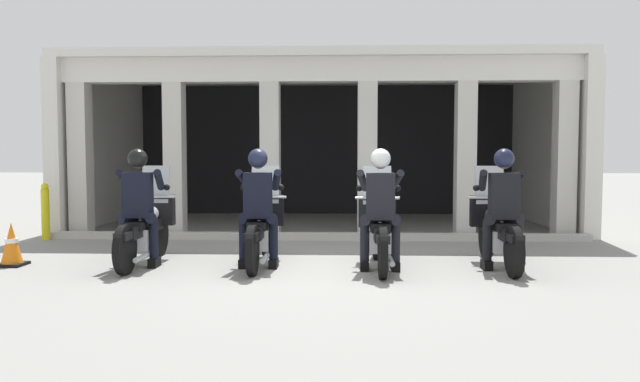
# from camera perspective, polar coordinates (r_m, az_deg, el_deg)

# --- Properties ---
(ground_plane) EXTENTS (80.00, 80.00, 0.00)m
(ground_plane) POSITION_cam_1_polar(r_m,az_deg,el_deg) (11.09, 0.54, -4.33)
(ground_plane) COLOR gray
(station_building) EXTENTS (10.04, 4.93, 3.43)m
(station_building) POSITION_cam_1_polar(r_m,az_deg,el_deg) (13.48, 0.30, 6.25)
(station_building) COLOR black
(station_building) RESTS_ON ground
(kerb_strip) EXTENTS (9.54, 0.24, 0.12)m
(kerb_strip) POSITION_cam_1_polar(r_m,az_deg,el_deg) (10.61, -0.24, -4.35)
(kerb_strip) COLOR #B7B5AD
(kerb_strip) RESTS_ON ground
(motorcycle_far_left) EXTENTS (0.62, 2.04, 1.35)m
(motorcycle_far_left) POSITION_cam_1_polar(r_m,az_deg,el_deg) (8.62, -16.26, -3.35)
(motorcycle_far_left) COLOR black
(motorcycle_far_left) RESTS_ON ground
(police_officer_far_left) EXTENTS (0.63, 0.61, 1.58)m
(police_officer_far_left) POSITION_cam_1_polar(r_m,az_deg,el_deg) (8.31, -16.94, -0.57)
(police_officer_far_left) COLOR black
(police_officer_far_left) RESTS_ON ground
(motorcycle_center_left) EXTENTS (0.62, 2.04, 1.35)m
(motorcycle_center_left) POSITION_cam_1_polar(r_m,az_deg,el_deg) (8.26, -5.61, -3.52)
(motorcycle_center_left) COLOR black
(motorcycle_center_left) RESTS_ON ground
(police_officer_center_left) EXTENTS (0.63, 0.61, 1.58)m
(police_officer_center_left) POSITION_cam_1_polar(r_m,az_deg,el_deg) (7.94, -5.92, -0.62)
(police_officer_center_left) COLOR black
(police_officer_center_left) RESTS_ON ground
(motorcycle_center_right) EXTENTS (0.62, 2.04, 1.35)m
(motorcycle_center_right) POSITION_cam_1_polar(r_m,az_deg,el_deg) (8.07, 5.64, -3.68)
(motorcycle_center_right) COLOR black
(motorcycle_center_right) RESTS_ON ground
(police_officer_center_right) EXTENTS (0.63, 0.61, 1.58)m
(police_officer_center_right) POSITION_cam_1_polar(r_m,az_deg,el_deg) (7.74, 5.78, -0.72)
(police_officer_center_right) COLOR black
(police_officer_center_right) RESTS_ON ground
(motorcycle_far_right) EXTENTS (0.62, 2.04, 1.35)m
(motorcycle_far_right) POSITION_cam_1_polar(r_m,az_deg,el_deg) (8.43, 16.56, -3.50)
(motorcycle_far_right) COLOR black
(motorcycle_far_right) RESTS_ON ground
(police_officer_far_right) EXTENTS (0.63, 0.61, 1.58)m
(police_officer_far_right) POSITION_cam_1_polar(r_m,az_deg,el_deg) (8.12, 17.10, -0.67)
(police_officer_far_right) COLOR black
(police_officer_far_right) RESTS_ON ground
(traffic_cone_flank) EXTENTS (0.34, 0.34, 0.59)m
(traffic_cone_flank) POSITION_cam_1_polar(r_m,az_deg,el_deg) (9.11, -27.39, -4.57)
(traffic_cone_flank) COLOR black
(traffic_cone_flank) RESTS_ON ground
(bollard_kerbside) EXTENTS (0.14, 0.14, 1.01)m
(bollard_kerbside) POSITION_cam_1_polar(r_m,az_deg,el_deg) (11.63, -24.76, -1.80)
(bollard_kerbside) COLOR yellow
(bollard_kerbside) RESTS_ON ground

